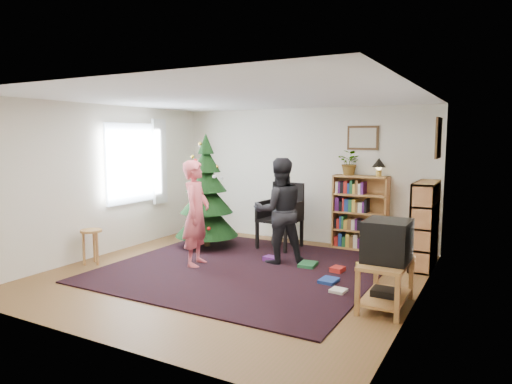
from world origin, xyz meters
The scene contains 23 objects.
floor centered at (0.00, 0.00, 0.00)m, with size 5.00×5.00×0.00m, color brown.
ceiling centered at (0.00, 0.00, 2.50)m, with size 5.00×5.00×0.00m, color white.
wall_back centered at (0.00, 2.50, 1.25)m, with size 5.00×0.02×2.50m, color silver.
wall_front centered at (0.00, -2.50, 1.25)m, with size 5.00×0.02×2.50m, color silver.
wall_left centered at (-2.50, 0.00, 1.25)m, with size 0.02×5.00×2.50m, color silver.
wall_right centered at (2.50, 0.00, 1.25)m, with size 0.02×5.00×2.50m, color silver.
rug centered at (0.00, 0.30, 0.01)m, with size 3.80×3.60×0.02m, color black.
window_pane centered at (-2.47, 0.60, 1.50)m, with size 0.04×1.20×1.40m, color silver.
curtain centered at (-2.43, 1.30, 1.50)m, with size 0.06×0.35×1.60m, color silver.
picture_back centered at (1.15, 2.48, 1.95)m, with size 0.55×0.03×0.42m.
picture_right centered at (2.48, 1.75, 1.95)m, with size 0.03×0.50×0.60m.
christmas_tree centered at (-1.26, 1.17, 0.85)m, with size 1.12×1.12×2.03m.
bookshelf_back centered at (1.18, 2.34, 0.66)m, with size 0.95×0.30×1.30m.
bookshelf_right centered at (2.34, 1.73, 0.66)m, with size 0.30×0.95×1.30m.
tv_stand centered at (2.22, -0.24, 0.32)m, with size 0.49×0.88×0.55m.
crt_tv centered at (2.22, -0.24, 0.79)m, with size 0.50×0.54×0.47m.
armchair centered at (-0.08, 1.83, 0.63)m, with size 0.69×0.69×1.16m.
stool centered at (-2.20, -0.60, 0.42)m, with size 0.33×0.33×0.54m.
person_standing centered at (-0.73, 0.12, 0.81)m, with size 0.59×0.39×1.62m, color #D3545C.
person_by_chair centered at (0.32, 0.87, 0.82)m, with size 0.80×0.62×1.65m, color black.
potted_plant centered at (0.98, 2.34, 1.52)m, with size 0.39×0.34×0.44m, color gray.
table_lamp centered at (1.48, 2.34, 1.51)m, with size 0.23×0.23×0.31m.
floor_clutter centered at (1.00, 0.67, 0.04)m, with size 1.60×1.46×0.08m.
Camera 1 is at (3.35, -5.44, 1.96)m, focal length 32.00 mm.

